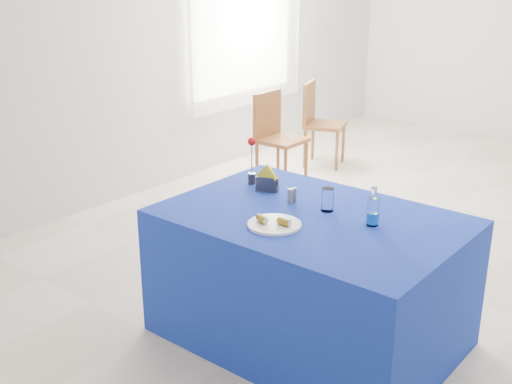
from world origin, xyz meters
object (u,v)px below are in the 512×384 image
plate (274,225)px  blue_table (310,278)px  water_bottle (373,212)px  chair_win_b (318,118)px  chair_win_a (275,132)px

plate → blue_table: (0.07, 0.25, -0.39)m
water_bottle → chair_win_b: (-2.20, 2.78, -0.32)m
water_bottle → chair_win_a: water_bottle is taller
blue_table → chair_win_b: chair_win_b is taller
chair_win_a → water_bottle: bearing=-133.2°
chair_win_a → chair_win_b: chair_win_a is taller
blue_table → water_bottle: water_bottle is taller
plate → water_bottle: 0.52m
blue_table → chair_win_a: 2.80m
blue_table → chair_win_b: (-1.88, 2.86, 0.13)m
plate → blue_table: plate is taller
water_bottle → chair_win_b: bearing=128.4°
blue_table → water_bottle: 0.56m
blue_table → chair_win_a: size_ratio=1.79×
plate → chair_win_a: bearing=127.4°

